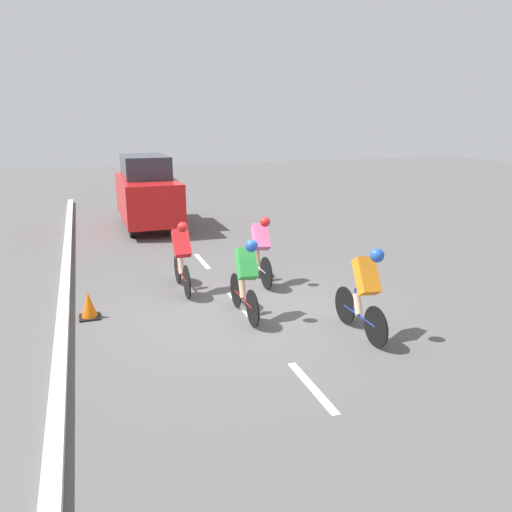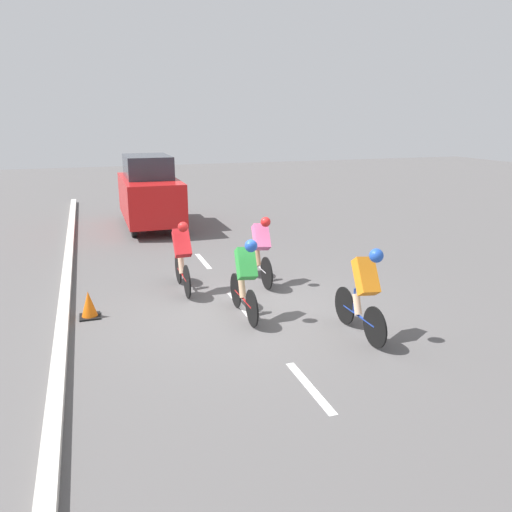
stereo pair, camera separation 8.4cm
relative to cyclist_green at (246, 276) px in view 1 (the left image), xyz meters
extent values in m
plane|color=#565454|center=(-0.08, -0.42, -0.79)|extent=(60.00, 60.00, 0.00)
cube|color=white|center=(-0.08, 2.59, -0.78)|extent=(0.12, 1.40, 0.01)
cube|color=white|center=(-0.08, -0.61, -0.78)|extent=(0.12, 1.40, 0.01)
cube|color=white|center=(-0.08, -3.81, -0.78)|extent=(0.12, 1.40, 0.01)
cube|color=beige|center=(3.12, -0.61, -0.72)|extent=(0.20, 27.44, 0.14)
cylinder|color=black|center=(0.02, -0.57, -0.46)|extent=(0.03, 0.65, 0.65)
cylinder|color=black|center=(0.02, 0.41, -0.46)|extent=(0.03, 0.65, 0.65)
cylinder|color=red|center=(0.02, -0.08, -0.46)|extent=(0.04, 0.98, 0.04)
cylinder|color=red|center=(0.02, -0.25, -0.25)|extent=(0.04, 0.04, 0.42)
cylinder|color=yellow|center=(0.02, -0.13, -0.36)|extent=(0.07, 0.07, 0.16)
cylinder|color=#DBAD84|center=(0.02, -0.15, -0.28)|extent=(0.12, 0.23, 0.36)
cube|color=green|center=(-0.01, 0.02, 0.23)|extent=(0.36, 0.48, 0.59)
sphere|color=blue|center=(-0.03, 0.24, 0.60)|extent=(0.22, 0.22, 0.22)
cylinder|color=black|center=(-1.55, 0.80, -0.46)|extent=(0.03, 0.66, 0.66)
cylinder|color=black|center=(-1.55, 1.79, -0.46)|extent=(0.03, 0.66, 0.66)
cylinder|color=navy|center=(-1.55, 1.30, -0.46)|extent=(0.04, 0.98, 0.04)
cylinder|color=navy|center=(-1.55, 1.12, -0.25)|extent=(0.04, 0.04, 0.42)
cylinder|color=white|center=(-1.55, 1.25, -0.36)|extent=(0.07, 0.07, 0.16)
cylinder|color=beige|center=(-1.55, 1.22, -0.28)|extent=(0.12, 0.23, 0.36)
cube|color=orange|center=(-1.58, 1.40, 0.25)|extent=(0.37, 0.50, 0.62)
sphere|color=blue|center=(-1.60, 1.62, 0.65)|extent=(0.22, 0.22, 0.22)
cylinder|color=black|center=(0.80, -2.33, -0.45)|extent=(0.03, 0.67, 0.67)
cylinder|color=black|center=(0.80, -1.34, -0.45)|extent=(0.03, 0.67, 0.67)
cylinder|color=red|center=(0.80, -1.84, -0.45)|extent=(0.04, 0.99, 0.04)
cylinder|color=red|center=(0.80, -2.01, -0.24)|extent=(0.04, 0.04, 0.42)
cylinder|color=white|center=(0.80, -1.89, -0.35)|extent=(0.07, 0.07, 0.16)
cylinder|color=beige|center=(0.80, -1.91, -0.27)|extent=(0.12, 0.23, 0.36)
cube|color=red|center=(0.80, -1.74, 0.25)|extent=(0.33, 0.49, 0.58)
sphere|color=red|center=(0.80, -1.52, 0.62)|extent=(0.21, 0.21, 0.21)
cylinder|color=black|center=(-0.88, -2.34, -0.44)|extent=(0.03, 0.69, 0.69)
cylinder|color=black|center=(-0.88, -1.34, -0.44)|extent=(0.03, 0.69, 0.69)
cylinder|color=#B7B7BC|center=(-0.88, -1.84, -0.44)|extent=(0.04, 1.00, 0.04)
cylinder|color=#B7B7BC|center=(-0.88, -2.01, -0.23)|extent=(0.04, 0.04, 0.42)
cylinder|color=yellow|center=(-0.88, -1.89, -0.34)|extent=(0.07, 0.07, 0.16)
cylinder|color=tan|center=(-0.88, -1.91, -0.26)|extent=(0.12, 0.23, 0.36)
cube|color=pink|center=(-0.90, -1.74, 0.25)|extent=(0.36, 0.47, 0.58)
sphere|color=red|center=(-0.92, -1.52, 0.61)|extent=(0.21, 0.21, 0.21)
cylinder|color=black|center=(-0.06, -7.07, -0.47)|extent=(0.14, 0.64, 0.64)
cylinder|color=black|center=(1.30, -7.07, -0.47)|extent=(0.14, 0.64, 0.64)
cylinder|color=black|center=(-0.06, -9.60, -0.47)|extent=(0.14, 0.64, 0.64)
cylinder|color=black|center=(1.30, -9.60, -0.47)|extent=(0.14, 0.64, 0.64)
cube|color=red|center=(0.62, -8.34, 0.17)|extent=(1.70, 4.07, 1.28)
cube|color=#2D333D|center=(0.62, -8.54, 1.17)|extent=(1.39, 2.24, 0.71)
cube|color=black|center=(2.67, -0.90, -0.77)|extent=(0.36, 0.36, 0.03)
cone|color=orange|center=(2.67, -0.90, -0.53)|extent=(0.28, 0.28, 0.46)
camera|label=1|loc=(2.58, 7.97, 2.70)|focal=35.00mm
camera|label=2|loc=(2.50, 8.00, 2.70)|focal=35.00mm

